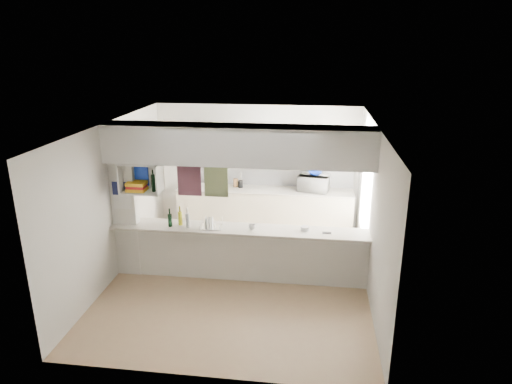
% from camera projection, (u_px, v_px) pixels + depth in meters
% --- Properties ---
extents(floor, '(4.80, 4.80, 0.00)m').
position_uv_depth(floor, '(239.00, 278.00, 7.70)').
color(floor, tan).
rests_on(floor, ground).
extents(ceiling, '(4.80, 4.80, 0.00)m').
position_uv_depth(ceiling, '(237.00, 125.00, 6.88)').
color(ceiling, white).
rests_on(ceiling, wall_back).
extents(wall_back, '(4.20, 0.00, 4.20)m').
position_uv_depth(wall_back, '(257.00, 167.00, 9.55)').
color(wall_back, silver).
rests_on(wall_back, floor).
extents(wall_left, '(0.00, 4.80, 4.80)m').
position_uv_depth(wall_left, '(113.00, 201.00, 7.55)').
color(wall_left, silver).
rests_on(wall_left, floor).
extents(wall_right, '(0.00, 4.80, 4.80)m').
position_uv_depth(wall_right, '(372.00, 212.00, 7.04)').
color(wall_right, silver).
rests_on(wall_right, floor).
extents(servery_partition, '(4.20, 0.50, 2.60)m').
position_uv_depth(servery_partition, '(227.00, 184.00, 7.20)').
color(servery_partition, silver).
rests_on(servery_partition, floor).
extents(cubby_shelf, '(0.65, 0.35, 0.50)m').
position_uv_depth(cubby_shelf, '(141.00, 179.00, 7.30)').
color(cubby_shelf, white).
rests_on(cubby_shelf, bulkhead).
extents(kitchen_run, '(3.60, 0.63, 2.24)m').
position_uv_depth(kitchen_run, '(263.00, 193.00, 9.44)').
color(kitchen_run, beige).
rests_on(kitchen_run, floor).
extents(microwave, '(0.67, 0.52, 0.33)m').
position_uv_depth(microwave, '(314.00, 183.00, 9.21)').
color(microwave, white).
rests_on(microwave, bench_top).
extents(bowl, '(0.27, 0.27, 0.07)m').
position_uv_depth(bowl, '(315.00, 173.00, 9.18)').
color(bowl, '#0D2897').
rests_on(bowl, microwave).
extents(dish_rack, '(0.37, 0.29, 0.19)m').
position_uv_depth(dish_rack, '(211.00, 223.00, 7.42)').
color(dish_rack, silver).
rests_on(dish_rack, breakfast_bar).
extents(cup, '(0.14, 0.14, 0.09)m').
position_uv_depth(cup, '(252.00, 227.00, 7.31)').
color(cup, white).
rests_on(cup, dish_rack).
extents(wine_bottles, '(0.37, 0.15, 0.34)m').
position_uv_depth(wine_bottles, '(180.00, 219.00, 7.45)').
color(wine_bottles, black).
rests_on(wine_bottles, breakfast_bar).
extents(plastic_tubs, '(0.49, 0.17, 0.07)m').
position_uv_depth(plastic_tubs, '(306.00, 229.00, 7.31)').
color(plastic_tubs, silver).
rests_on(plastic_tubs, breakfast_bar).
extents(utensil_jar, '(0.10, 0.10, 0.15)m').
position_uv_depth(utensil_jar, '(240.00, 184.00, 9.45)').
color(utensil_jar, black).
rests_on(utensil_jar, bench_top).
extents(knife_block, '(0.11, 0.10, 0.18)m').
position_uv_depth(knife_block, '(236.00, 183.00, 9.49)').
color(knife_block, brown).
rests_on(knife_block, bench_top).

